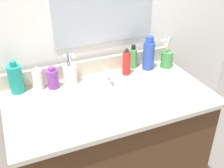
# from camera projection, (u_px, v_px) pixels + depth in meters

# --- Properties ---
(vanity_cabinet) EXTENTS (1.02, 0.54, 0.72)m
(vanity_cabinet) POSITION_uv_depth(u_px,v_px,m) (110.00, 151.00, 1.62)
(vanity_cabinet) COLOR #4C2D19
(vanity_cabinet) RESTS_ON ground_plane
(countertop) EXTENTS (1.06, 0.58, 0.02)m
(countertop) POSITION_uv_depth(u_px,v_px,m) (110.00, 98.00, 1.44)
(countertop) COLOR beige
(countertop) RESTS_ON vanity_cabinet
(backsplash) EXTENTS (1.06, 0.02, 0.09)m
(backsplash) POSITION_uv_depth(u_px,v_px,m) (92.00, 66.00, 1.63)
(backsplash) COLOR beige
(backsplash) RESTS_ON countertop
(back_wall) EXTENTS (2.16, 0.04, 1.30)m
(back_wall) POSITION_uv_depth(u_px,v_px,m) (89.00, 83.00, 1.75)
(back_wall) COLOR white
(back_wall) RESTS_ON ground_plane
(sink_basin) EXTENTS (0.39, 0.39, 0.11)m
(sink_basin) POSITION_uv_depth(u_px,v_px,m) (121.00, 104.00, 1.42)
(sink_basin) COLOR white
(sink_basin) RESTS_ON countertop
(faucet) EXTENTS (0.16, 0.10, 0.08)m
(faucet) POSITION_uv_depth(u_px,v_px,m) (107.00, 77.00, 1.55)
(faucet) COLOR silver
(faucet) RESTS_ON countertop
(bottle_cream_purple) EXTENTS (0.06, 0.06, 0.12)m
(bottle_cream_purple) POSITION_uv_depth(u_px,v_px,m) (53.00, 79.00, 1.48)
(bottle_cream_purple) COLOR #7A3899
(bottle_cream_purple) RESTS_ON countertop
(bottle_lotion_white) EXTENTS (0.05, 0.05, 0.14)m
(bottle_lotion_white) POSITION_uv_depth(u_px,v_px,m) (38.00, 79.00, 1.46)
(bottle_lotion_white) COLOR white
(bottle_lotion_white) RESTS_ON countertop
(bottle_mouthwash_teal) EXTENTS (0.07, 0.07, 0.18)m
(bottle_mouthwash_teal) POSITION_uv_depth(u_px,v_px,m) (16.00, 79.00, 1.43)
(bottle_mouthwash_teal) COLOR teal
(bottle_mouthwash_teal) RESTS_ON countertop
(bottle_spray_red) EXTENTS (0.05, 0.05, 0.17)m
(bottle_spray_red) POSITION_uv_depth(u_px,v_px,m) (126.00, 62.00, 1.61)
(bottle_spray_red) COLOR red
(bottle_spray_red) RESTS_ON countertop
(bottle_shampoo_blue) EXTENTS (0.07, 0.07, 0.21)m
(bottle_shampoo_blue) POSITION_uv_depth(u_px,v_px,m) (149.00, 54.00, 1.66)
(bottle_shampoo_blue) COLOR #2D4CB2
(bottle_shampoo_blue) RESTS_ON countertop
(bottle_toner_green) EXTENTS (0.05, 0.05, 0.15)m
(bottle_toner_green) POSITION_uv_depth(u_px,v_px,m) (133.00, 58.00, 1.69)
(bottle_toner_green) COLOR #4C9E4C
(bottle_toner_green) RESTS_ON countertop
(cup_white_ceramic) EXTENTS (0.08, 0.08, 0.19)m
(cup_white_ceramic) POSITION_uv_depth(u_px,v_px,m) (70.00, 74.00, 1.52)
(cup_white_ceramic) COLOR white
(cup_white_ceramic) RESTS_ON countertop
(cup_green) EXTENTS (0.09, 0.07, 0.20)m
(cup_green) POSITION_uv_depth(u_px,v_px,m) (167.00, 59.00, 1.70)
(cup_green) COLOR #3F8C47
(cup_green) RESTS_ON countertop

